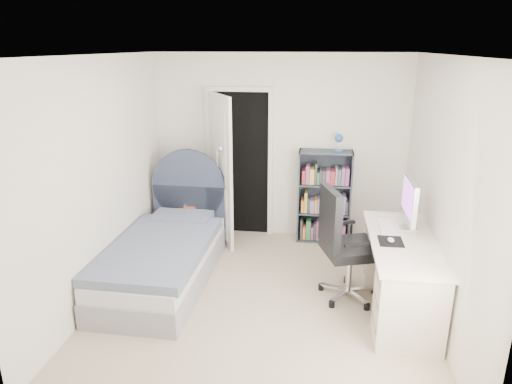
# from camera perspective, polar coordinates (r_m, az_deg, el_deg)

# --- Properties ---
(room_shell) EXTENTS (3.50, 3.70, 2.60)m
(room_shell) POSITION_cam_1_polar(r_m,az_deg,el_deg) (4.51, 0.93, 0.66)
(room_shell) COLOR tan
(room_shell) RESTS_ON ground
(door) EXTENTS (0.92, 0.73, 2.06)m
(door) POSITION_cam_1_polar(r_m,az_deg,el_deg) (6.14, -3.58, 3.25)
(door) COLOR black
(door) RESTS_ON ground
(bed) EXTENTS (1.05, 2.16, 1.32)m
(bed) POSITION_cam_1_polar(r_m,az_deg,el_deg) (5.38, -11.20, -7.62)
(bed) COLOR gray
(bed) RESTS_ON ground
(nightstand) EXTENTS (0.41, 0.41, 0.61)m
(nightstand) POSITION_cam_1_polar(r_m,az_deg,el_deg) (6.24, -7.62, -2.77)
(nightstand) COLOR #DEC688
(nightstand) RESTS_ON ground
(floor_lamp) EXTENTS (0.20, 0.20, 1.39)m
(floor_lamp) POSITION_cam_1_polar(r_m,az_deg,el_deg) (6.01, -4.58, -1.80)
(floor_lamp) COLOR silver
(floor_lamp) RESTS_ON ground
(bookcase) EXTENTS (0.71, 0.30, 1.50)m
(bookcase) POSITION_cam_1_polar(r_m,az_deg,el_deg) (6.25, 8.56, -1.07)
(bookcase) COLOR #37404C
(bookcase) RESTS_ON ground
(desk) EXTENTS (0.63, 1.58, 1.30)m
(desk) POSITION_cam_1_polar(r_m,az_deg,el_deg) (4.86, 17.54, -9.46)
(desk) COLOR #F1E2CA
(desk) RESTS_ON ground
(office_chair) EXTENTS (0.69, 0.70, 1.22)m
(office_chair) POSITION_cam_1_polar(r_m,az_deg,el_deg) (4.81, 10.75, -5.85)
(office_chair) COLOR silver
(office_chair) RESTS_ON ground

